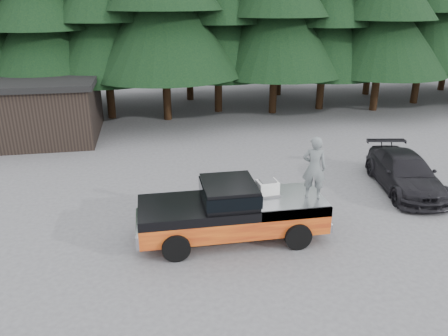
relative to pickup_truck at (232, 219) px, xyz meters
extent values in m
plane|color=#4E4E51|center=(-0.19, 0.59, -0.67)|extent=(120.00, 120.00, 0.00)
cube|color=black|center=(-0.10, 0.00, 0.96)|extent=(1.66, 1.90, 0.59)
cube|color=white|center=(1.18, 0.21, 0.88)|extent=(0.69, 0.59, 0.44)
imported|color=slate|center=(2.52, -0.24, 1.66)|extent=(0.86, 0.73, 2.00)
imported|color=black|center=(7.50, 2.54, 0.04)|extent=(2.77, 5.15, 1.42)
cube|color=black|center=(-9.19, 12.59, 0.83)|extent=(8.00, 6.00, 3.00)
cube|color=black|center=(-9.19, 12.59, 2.48)|extent=(8.40, 6.40, 0.30)
camera|label=1|loc=(-2.40, -12.04, 6.54)|focal=35.00mm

